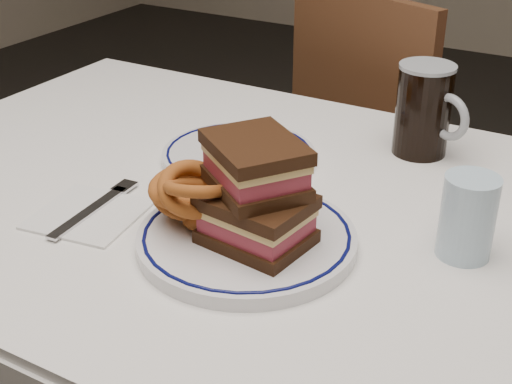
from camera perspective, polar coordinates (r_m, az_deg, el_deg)
The scene contains 11 objects.
dining_table at distance 1.12m, azimuth -1.05°, elevation -4.94°, with size 1.27×0.87×0.75m.
chair_far at distance 1.84m, azimuth 10.31°, elevation 3.04°, with size 0.55×0.55×0.92m.
main_plate at distance 0.94m, azimuth -0.74°, elevation -3.72°, with size 0.29×0.29×0.02m.
reuben_sandwich at distance 0.89m, azimuth -0.00°, elevation -0.03°, with size 0.16×0.16×0.13m.
onion_rings_main at distance 0.94m, azimuth -4.80°, elevation -0.33°, with size 0.15×0.13×0.11m.
ketchup_ramekin at distance 1.01m, azimuth 1.15°, elevation 0.43°, with size 0.06×0.06×0.03m.
beer_mug at distance 1.21m, azimuth 13.35°, elevation 6.45°, with size 0.13×0.09×0.15m.
water_glass at distance 0.94m, azimuth 16.57°, elevation -1.93°, with size 0.07×0.07×0.11m, color #A7C4D7.
far_plate at distance 1.17m, azimuth -1.38°, elevation 2.98°, with size 0.25×0.25×0.02m.
onion_rings_far at distance 1.15m, azimuth -0.69°, elevation 3.81°, with size 0.09×0.10×0.06m.
napkin_fork at distance 1.04m, azimuth -13.11°, elevation -1.62°, with size 0.16×0.19×0.01m.
Camera 1 is at (0.49, -0.81, 1.25)m, focal length 50.00 mm.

